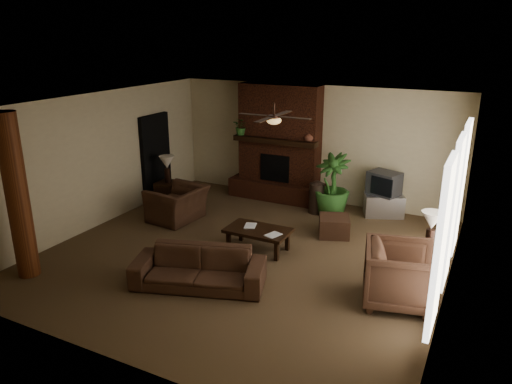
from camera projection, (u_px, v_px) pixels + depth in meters
The scene contains 23 objects.
room_shell at pixel (246, 182), 8.65m from camera, with size 7.00×7.00×7.00m.
fireplace at pixel (279, 153), 11.80m from camera, with size 2.40×0.70×2.80m.
windows at pixel (452, 212), 7.36m from camera, with size 0.08×3.65×2.35m.
log_column at pixel (17, 197), 7.88m from camera, with size 0.36×0.36×2.80m, color brown.
doorway at pixel (156, 158), 11.76m from camera, with size 0.10×1.00×2.10m, color black.
ceiling_fan at pixel (274, 119), 8.38m from camera, with size 1.35×1.35×0.37m.
sofa at pixel (198, 262), 7.83m from camera, with size 2.13×0.62×0.83m, color #442B1D.
armchair_left at pixel (177, 199), 10.57m from camera, with size 1.14×0.74×1.00m, color #442B1D.
armchair_right at pixel (400, 272), 7.28m from camera, with size 1.01×0.95×1.04m, color #442B1D.
coffee_table at pixel (258, 232), 9.13m from camera, with size 1.20×0.70×0.43m.
ottoman at pixel (334, 226), 9.85m from camera, with size 0.60×0.60×0.40m, color #442B1D.
tv_stand at pixel (384, 205), 10.90m from camera, with size 0.85×0.50×0.50m, color #BBBCBE.
tv at pixel (384, 183), 10.74m from camera, with size 0.78×0.71×0.52m.
floor_vase at pixel (317, 195), 11.01m from camera, with size 0.34×0.34×0.77m.
floor_plant at pixel (331, 198), 10.90m from camera, with size 0.79×1.42×0.79m, color #316126.
side_table_left at pixel (169, 193), 11.64m from camera, with size 0.50×0.50×0.55m, color black.
lamp_left at pixel (167, 164), 11.37m from camera, with size 0.45×0.45×0.65m.
side_table_right at pixel (427, 264), 8.08m from camera, with size 0.50×0.50×0.55m, color black.
lamp_right at pixel (432, 223), 7.86m from camera, with size 0.45×0.45×0.65m.
mantel_plant at pixel (241, 128), 11.78m from camera, with size 0.38×0.42×0.33m, color #316126.
mantel_vase at pixel (309, 137), 11.11m from camera, with size 0.22×0.23×0.22m, color brown.
book_a at pixel (245, 219), 9.19m from camera, with size 0.22×0.03×0.29m, color #999999.
book_b at pixel (269, 227), 8.84m from camera, with size 0.21×0.02×0.29m, color #999999.
Camera 1 is at (3.89, -7.30, 3.96)m, focal length 33.95 mm.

